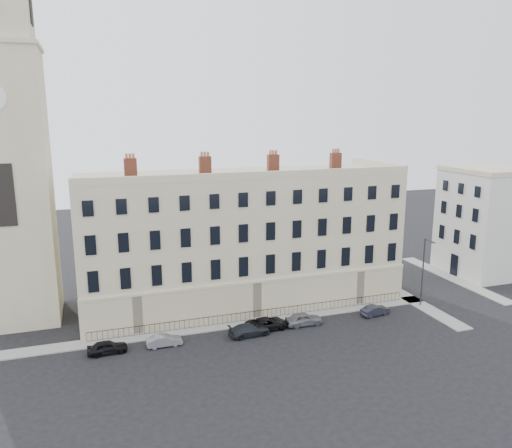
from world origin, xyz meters
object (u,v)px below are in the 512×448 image
object	(u,v)px
car_b	(164,340)
streetlamp	(424,269)
car_d	(267,324)
car_e	(304,319)
car_f	(375,310)
car_a	(107,347)
car_c	(249,330)

from	to	relation	value
car_b	streetlamp	bearing A→B (deg)	-88.41
car_b	car_d	xyz separation A→B (m)	(10.50, 0.42, 0.07)
car_e	car_b	bearing A→B (deg)	91.01
car_d	car_f	distance (m)	12.47
car_a	car_d	xyz separation A→B (m)	(15.69, 0.29, 0.01)
car_d	car_a	bearing A→B (deg)	87.42
car_d	car_f	world-z (taller)	car_d
car_d	streetlamp	size ratio (longest dim) A/B	0.56
car_a	car_c	size ratio (longest dim) A/B	0.86
car_c	car_f	xyz separation A→B (m)	(14.64, 0.52, -0.05)
car_e	car_f	distance (m)	8.51
car_a	streetlamp	distance (m)	34.75
car_f	car_e	bearing A→B (deg)	81.07
car_c	car_d	bearing A→B (deg)	-73.11
car_d	car_e	distance (m)	3.97
car_a	car_b	size ratio (longest dim) A/B	1.08
car_a	car_e	xyz separation A→B (m)	(19.65, 0.04, 0.06)
car_f	streetlamp	distance (m)	7.48
car_c	car_f	size ratio (longest dim) A/B	1.24
car_e	car_f	xyz separation A→B (m)	(8.51, -0.07, -0.11)
car_d	car_f	xyz separation A→B (m)	(12.47, -0.32, -0.06)
car_d	car_e	world-z (taller)	car_e
car_e	streetlamp	xyz separation A→B (m)	(14.88, 0.53, 3.77)
car_d	streetlamp	distance (m)	19.23
car_d	car_c	bearing A→B (deg)	107.34
car_b	car_e	distance (m)	14.47
car_a	car_f	bearing A→B (deg)	-92.33
car_b	car_f	size ratio (longest dim) A/B	0.98
car_a	car_d	world-z (taller)	car_d
car_b	car_e	bearing A→B (deg)	-89.08
car_a	streetlamp	xyz separation A→B (m)	(34.53, 0.57, 3.82)
car_e	car_d	bearing A→B (deg)	86.78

